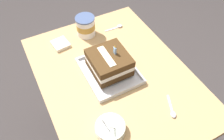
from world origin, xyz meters
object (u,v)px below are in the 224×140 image
Objects in this scene: birthday_cake at (109,62)px; bowl_stack at (110,128)px; ice_cream_tub at (85,26)px; napkin_pile at (60,44)px; foil_tray at (109,71)px; serving_spoon_by_bowls at (173,112)px; serving_spoon_near_tray at (118,27)px.

birthday_cake is 0.34m from bowl_stack.
ice_cream_tub is 1.15× the size of napkin_pile.
foil_tray is 0.39m from serving_spoon_by_bowls.
napkin_pile is (-0.62, -0.01, -0.01)m from bowl_stack.
birthday_cake reaches higher than foil_tray.
ice_cream_tub reaches higher than serving_spoon_near_tray.
serving_spoon_by_bowls is at bearing 22.58° from birthday_cake.
serving_spoon_by_bowls is 0.74m from napkin_pile.
foil_tray is 0.07m from birthday_cake.
napkin_pile is at bearing -155.33° from serving_spoon_by_bowls.
bowl_stack reaches higher than serving_spoon_by_bowls.
serving_spoon_near_tray is (0.03, 0.21, -0.06)m from ice_cream_tub.
bowl_stack is at bearing -26.37° from birthday_cake.
foil_tray is 2.53× the size of serving_spoon_by_bowls.
ice_cream_tub reaches higher than foil_tray.
ice_cream_tub is at bearing 97.36° from napkin_pile.
ice_cream_tub is at bearing 177.84° from birthday_cake.
serving_spoon_near_tray is 0.38m from napkin_pile.
birthday_cake reaches higher than serving_spoon_near_tray.
napkin_pile is (-0.67, -0.31, 0.00)m from serving_spoon_by_bowls.
birthday_cake is at bearing 26.94° from napkin_pile.
foil_tray is 2.56× the size of ice_cream_tub.
foil_tray is 1.60× the size of birthday_cake.
foil_tray is 2.94× the size of napkin_pile.
bowl_stack is 1.24× the size of napkin_pile.
foil_tray is at bearing -2.16° from ice_cream_tub.
serving_spoon_by_bowls is at bearing 11.00° from ice_cream_tub.
birthday_cake is 1.63× the size of serving_spoon_near_tray.
napkin_pile is at bearing -82.64° from ice_cream_tub.
serving_spoon_near_tray is at bearing 144.20° from birthday_cake.
ice_cream_tub is 0.99× the size of serving_spoon_by_bowls.
serving_spoon_by_bowls is at bearing 24.67° from napkin_pile.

